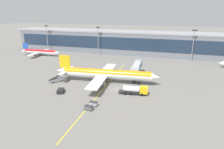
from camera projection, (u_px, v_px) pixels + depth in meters
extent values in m
plane|color=slate|center=(115.00, 90.00, 82.14)|extent=(700.00, 700.00, 0.00)
cube|color=yellow|center=(105.00, 87.00, 85.42)|extent=(4.33, 79.91, 0.01)
cube|color=slate|center=(151.00, 44.00, 143.83)|extent=(204.98, 17.95, 14.99)
cube|color=#1E2D42|center=(149.00, 45.00, 135.40)|extent=(198.83, 0.16, 8.40)
cube|color=#99999E|center=(152.00, 33.00, 141.43)|extent=(209.08, 18.30, 1.00)
cylinder|color=white|center=(107.00, 74.00, 89.38)|extent=(39.31, 7.88, 3.77)
cylinder|color=orange|center=(107.00, 73.00, 89.27)|extent=(38.52, 7.65, 3.62)
cone|color=white|center=(156.00, 77.00, 85.31)|extent=(4.13, 3.96, 3.58)
cone|color=white|center=(61.00, 71.00, 93.37)|extent=(4.84, 3.67, 3.21)
cube|color=gold|center=(65.00, 61.00, 91.67)|extent=(4.91, 0.88, 5.66)
cube|color=white|center=(70.00, 68.00, 96.34)|extent=(2.63, 6.21, 0.24)
cube|color=white|center=(63.00, 73.00, 89.30)|extent=(2.63, 6.21, 0.24)
cube|color=white|center=(108.00, 68.00, 99.19)|extent=(6.51, 16.85, 0.40)
cube|color=white|center=(97.00, 82.00, 80.32)|extent=(6.51, 16.85, 0.40)
cylinder|color=#939399|center=(109.00, 73.00, 96.63)|extent=(3.11, 2.37, 2.07)
cylinder|color=#939399|center=(101.00, 83.00, 83.29)|extent=(3.11, 2.37, 2.07)
cylinder|color=black|center=(139.00, 83.00, 87.61)|extent=(1.04, 0.50, 1.00)
cylinder|color=slate|center=(139.00, 81.00, 87.33)|extent=(0.20, 0.20, 1.86)
cylinder|color=black|center=(102.00, 80.00, 92.39)|extent=(1.04, 0.50, 1.00)
cylinder|color=slate|center=(102.00, 78.00, 92.11)|extent=(0.20, 0.20, 1.86)
cylinder|color=black|center=(100.00, 82.00, 89.22)|extent=(1.04, 0.50, 1.00)
cylinder|color=slate|center=(100.00, 80.00, 88.94)|extent=(0.20, 0.20, 1.86)
cube|color=#B2B7BC|center=(137.00, 67.00, 95.76)|extent=(4.32, 15.82, 2.80)
cube|color=#2D84C6|center=(137.00, 67.00, 95.75)|extent=(4.23, 13.34, 1.54)
cube|color=#9EA3A8|center=(135.00, 72.00, 88.50)|extent=(3.86, 3.50, 2.94)
cylinder|color=#4C4C51|center=(134.00, 79.00, 89.47)|extent=(0.70, 0.70, 3.64)
cube|color=#262628|center=(134.00, 82.00, 89.97)|extent=(1.95, 1.95, 0.30)
cylinder|color=gray|center=(138.00, 63.00, 103.03)|extent=(3.90, 3.90, 3.08)
cylinder|color=gray|center=(138.00, 69.00, 103.99)|extent=(1.80, 1.80, 3.64)
cube|color=#232326|center=(132.00, 92.00, 77.69)|extent=(10.21, 3.53, 0.50)
cube|color=yellow|center=(144.00, 90.00, 76.46)|extent=(3.04, 2.78, 2.50)
cube|color=black|center=(147.00, 89.00, 76.06)|extent=(0.40, 2.30, 1.12)
cylinder|color=silver|center=(131.00, 89.00, 77.34)|extent=(6.20, 2.81, 2.20)
cylinder|color=black|center=(142.00, 92.00, 78.12)|extent=(1.03, 0.45, 1.00)
cylinder|color=black|center=(142.00, 95.00, 75.91)|extent=(1.03, 0.45, 1.00)
cylinder|color=black|center=(132.00, 92.00, 78.94)|extent=(1.03, 0.45, 1.00)
cylinder|color=black|center=(131.00, 94.00, 76.72)|extent=(1.03, 0.45, 1.00)
cylinder|color=black|center=(126.00, 91.00, 79.35)|extent=(1.03, 0.45, 1.00)
cylinder|color=black|center=(125.00, 93.00, 77.13)|extent=(1.03, 0.45, 1.00)
cube|color=gray|center=(57.00, 80.00, 90.91)|extent=(5.09, 5.96, 1.10)
cube|color=black|center=(56.00, 77.00, 90.47)|extent=(5.16, 6.34, 2.38)
cylinder|color=black|center=(53.00, 83.00, 89.24)|extent=(0.56, 0.63, 0.60)
cylinder|color=black|center=(51.00, 82.00, 90.56)|extent=(0.56, 0.63, 0.60)
cylinder|color=black|center=(62.00, 81.00, 91.58)|extent=(0.56, 0.63, 0.60)
cylinder|color=black|center=(61.00, 80.00, 92.91)|extent=(0.56, 0.63, 0.60)
cube|color=black|center=(61.00, 91.00, 78.97)|extent=(3.43, 4.35, 1.10)
cube|color=black|center=(60.00, 91.00, 78.01)|extent=(2.39, 1.94, 0.33)
cylinder|color=black|center=(63.00, 93.00, 77.89)|extent=(0.43, 0.65, 0.60)
cylinder|color=black|center=(57.00, 93.00, 77.84)|extent=(0.43, 0.65, 0.60)
cylinder|color=black|center=(64.00, 91.00, 80.43)|extent=(0.43, 0.65, 0.60)
cylinder|color=black|center=(59.00, 91.00, 80.38)|extent=(0.43, 0.65, 0.60)
cube|color=#595B60|center=(89.00, 108.00, 65.38)|extent=(2.73, 1.73, 1.10)
cube|color=#333338|center=(89.00, 106.00, 65.17)|extent=(2.78, 1.76, 0.10)
cylinder|color=black|center=(85.00, 110.00, 65.27)|extent=(0.37, 0.15, 0.36)
cylinder|color=black|center=(87.00, 108.00, 66.59)|extent=(0.37, 0.15, 0.36)
cylinder|color=black|center=(91.00, 111.00, 64.50)|extent=(0.37, 0.15, 0.36)
cylinder|color=black|center=(93.00, 109.00, 65.81)|extent=(0.37, 0.15, 0.36)
cube|color=#B2B7BC|center=(94.00, 104.00, 68.19)|extent=(2.73, 1.73, 1.10)
cube|color=#333338|center=(93.00, 102.00, 67.98)|extent=(2.78, 1.76, 0.10)
cylinder|color=black|center=(90.00, 106.00, 68.08)|extent=(0.37, 0.15, 0.36)
cylinder|color=black|center=(92.00, 104.00, 69.40)|extent=(0.37, 0.15, 0.36)
cylinder|color=black|center=(95.00, 107.00, 67.30)|extent=(0.37, 0.15, 0.36)
cylinder|color=black|center=(97.00, 105.00, 68.62)|extent=(0.37, 0.15, 0.36)
cone|color=white|center=(221.00, 63.00, 113.05)|extent=(2.83, 2.70, 2.56)
cylinder|color=white|center=(40.00, 52.00, 142.48)|extent=(24.32, 4.09, 2.86)
cylinder|color=red|center=(40.00, 52.00, 142.40)|extent=(23.83, 3.95, 2.74)
cone|color=white|center=(58.00, 53.00, 139.26)|extent=(2.99, 2.86, 2.72)
cone|color=white|center=(24.00, 51.00, 145.64)|extent=(3.55, 2.60, 2.43)
cube|color=#1E51B2|center=(25.00, 46.00, 144.25)|extent=(3.72, 0.44, 4.29)
cube|color=white|center=(29.00, 50.00, 147.71)|extent=(1.63, 4.64, 0.17)
cube|color=white|center=(24.00, 51.00, 142.44)|extent=(1.63, 4.64, 0.17)
cube|color=white|center=(44.00, 50.00, 148.80)|extent=(3.88, 10.32, 0.28)
cube|color=white|center=(33.00, 54.00, 136.80)|extent=(3.88, 10.32, 0.28)
cylinder|color=#939399|center=(44.00, 52.00, 147.24)|extent=(2.28, 1.68, 1.57)
cylinder|color=#939399|center=(36.00, 55.00, 138.61)|extent=(2.28, 1.68, 1.57)
cylinder|color=black|center=(52.00, 56.00, 141.01)|extent=(0.71, 0.32, 0.70)
cylinder|color=slate|center=(52.00, 55.00, 140.84)|extent=(0.14, 0.14, 1.17)
cylinder|color=black|center=(40.00, 55.00, 144.69)|extent=(0.71, 0.32, 0.70)
cylinder|color=slate|center=(40.00, 54.00, 144.52)|extent=(0.14, 0.14, 1.17)
cylinder|color=black|center=(38.00, 55.00, 142.32)|extent=(0.71, 0.32, 0.70)
cylinder|color=slate|center=(38.00, 55.00, 142.15)|extent=(0.14, 0.14, 1.17)
cylinder|color=gray|center=(98.00, 42.00, 142.60)|extent=(0.44, 0.44, 18.57)
cube|color=#333338|center=(98.00, 27.00, 139.70)|extent=(2.80, 0.50, 0.80)
cylinder|color=gray|center=(193.00, 46.00, 124.65)|extent=(0.44, 0.44, 18.48)
cube|color=#333338|center=(195.00, 30.00, 121.75)|extent=(2.80, 0.50, 0.80)
cylinder|color=gray|center=(47.00, 39.00, 154.55)|extent=(0.44, 0.44, 18.78)
cube|color=#333338|center=(46.00, 26.00, 151.61)|extent=(2.80, 0.50, 0.80)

